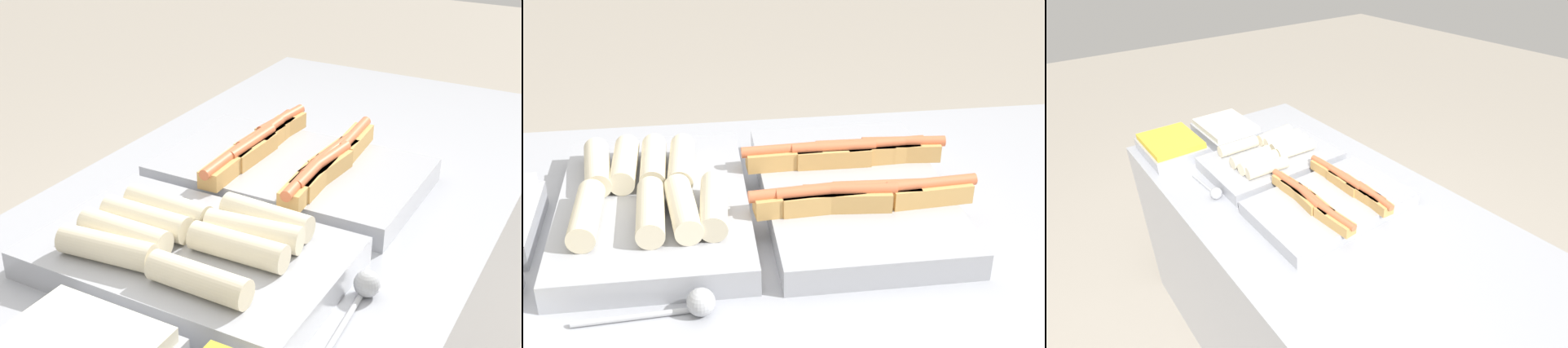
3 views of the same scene
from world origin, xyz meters
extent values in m
cube|color=#A8AAB2|center=(0.04, 0.00, 0.89)|extent=(0.35, 0.54, 0.05)
cube|color=tan|center=(0.01, -0.09, 0.94)|extent=(0.15, 0.06, 0.04)
cylinder|color=#D66B42|center=(0.01, -0.09, 0.96)|extent=(0.17, 0.04, 0.02)
cube|color=tan|center=(0.16, -0.09, 0.94)|extent=(0.15, 0.05, 0.04)
cylinder|color=#D66B42|center=(0.16, -0.09, 0.96)|extent=(0.17, 0.03, 0.02)
cube|color=tan|center=(0.07, 0.09, 0.94)|extent=(0.15, 0.05, 0.04)
cylinder|color=#D66B42|center=(0.07, 0.09, 0.96)|extent=(0.17, 0.03, 0.02)
cube|color=tan|center=(-0.04, -0.09, 0.94)|extent=(0.15, 0.05, 0.04)
cylinder|color=#D66B42|center=(-0.04, -0.09, 0.96)|extent=(0.17, 0.03, 0.02)
cube|color=tan|center=(0.07, -0.08, 0.94)|extent=(0.15, 0.05, 0.04)
cylinder|color=#D66B42|center=(0.07, -0.08, 0.96)|extent=(0.17, 0.03, 0.02)
cube|color=tan|center=(-0.08, -0.09, 0.94)|extent=(0.15, 0.06, 0.04)
cylinder|color=#D66B42|center=(-0.08, -0.09, 0.96)|extent=(0.17, 0.04, 0.02)
cube|color=tan|center=(0.02, 0.08, 0.94)|extent=(0.15, 0.05, 0.04)
cylinder|color=#D66B42|center=(0.02, 0.08, 0.96)|extent=(0.17, 0.03, 0.02)
cube|color=tan|center=(0.12, 0.09, 0.94)|extent=(0.15, 0.05, 0.04)
cylinder|color=#D66B42|center=(0.12, 0.09, 0.96)|extent=(0.17, 0.03, 0.02)
cube|color=tan|center=(0.16, 0.09, 0.94)|extent=(0.15, 0.06, 0.04)
cylinder|color=#D66B42|center=(0.16, 0.09, 0.96)|extent=(0.17, 0.04, 0.02)
cube|color=tan|center=(-0.08, 0.09, 0.94)|extent=(0.15, 0.05, 0.04)
cylinder|color=#D66B42|center=(-0.08, 0.09, 0.96)|extent=(0.17, 0.03, 0.02)
cube|color=#A8AAB2|center=(-0.34, 0.00, 0.89)|extent=(0.35, 0.52, 0.05)
cylinder|color=beige|center=(-0.34, -0.09, 0.94)|extent=(0.05, 0.17, 0.05)
cylinder|color=beige|center=(-0.34, 0.09, 0.94)|extent=(0.05, 0.17, 0.05)
cylinder|color=beige|center=(-0.28, -0.09, 0.94)|extent=(0.07, 0.17, 0.05)
cylinder|color=beige|center=(-0.39, 0.09, 0.94)|extent=(0.05, 0.17, 0.05)
cylinder|color=beige|center=(-0.45, 0.09, 0.94)|extent=(0.07, 0.17, 0.05)
cylinder|color=beige|center=(-0.23, -0.09, 0.94)|extent=(0.06, 0.17, 0.05)
cylinder|color=beige|center=(-0.45, -0.09, 0.94)|extent=(0.05, 0.17, 0.05)
cylinder|color=beige|center=(-0.28, 0.08, 0.94)|extent=(0.06, 0.17, 0.05)
cylinder|color=#B2B5BA|center=(-0.36, -0.29, 0.87)|extent=(0.20, 0.02, 0.01)
sphere|color=#B2B5BA|center=(-0.26, -0.29, 0.89)|extent=(0.05, 0.05, 0.05)
camera|label=1|loc=(-1.20, -0.62, 1.56)|focal=50.00mm
camera|label=2|loc=(-0.26, -1.19, 1.59)|focal=50.00mm
camera|label=3|loc=(0.92, -0.77, 1.74)|focal=28.00mm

